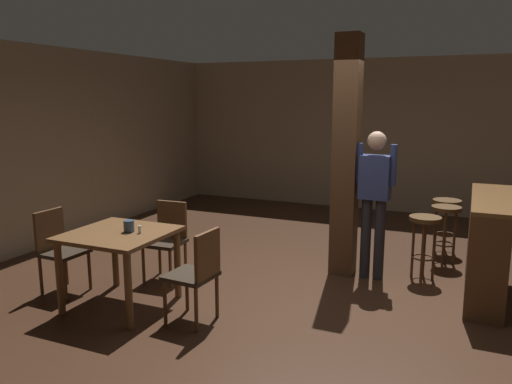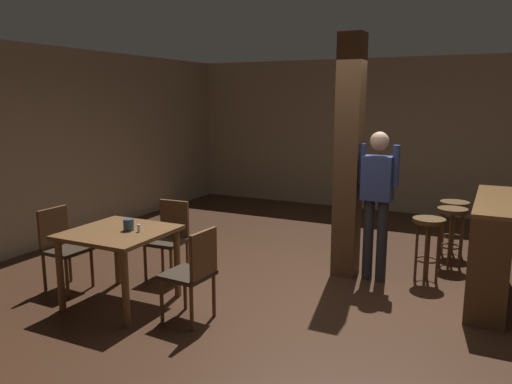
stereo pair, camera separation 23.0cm
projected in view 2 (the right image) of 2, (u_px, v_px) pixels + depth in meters
The scene contains 15 objects.
ground_plane at pixel (308, 294), 5.39m from camera, with size 10.80×10.80×0.00m, color #382114.
wall_back at pixel (395, 136), 9.10m from camera, with size 8.00×0.10×2.80m, color gray.
wall_left at pixel (36, 149), 6.86m from camera, with size 0.10×9.00×2.80m, color gray.
pillar at pixel (349, 158), 5.76m from camera, with size 0.28×0.28×2.80m, color #4C301C.
dining_table at pixel (119, 243), 5.05m from camera, with size 0.96×0.96×0.77m.
chair_north at pixel (170, 235), 5.83m from camera, with size 0.44×0.44×0.89m.
chair_east at pixel (194, 270), 4.64m from camera, with size 0.45×0.45×0.89m.
chair_west at pixel (62, 244), 5.48m from camera, with size 0.44×0.44×0.89m.
napkin_cup at pixel (129, 225), 5.01m from camera, with size 0.11×0.11×0.12m, color #33475B.
salt_shaker at pixel (139, 228), 4.96m from camera, with size 0.03×0.03×0.08m, color silver.
standing_person at pixel (377, 195), 5.63m from camera, with size 0.47×0.22×1.72m.
bar_counter at pixel (491, 247), 5.24m from camera, with size 0.56×1.72×1.06m.
bar_stool_near at pixel (428, 234), 5.69m from camera, with size 0.36×0.36×0.74m.
bar_stool_mid at pixel (452, 222), 6.21m from camera, with size 0.36×0.36×0.74m.
bar_stool_far at pixel (454, 214), 6.66m from camera, with size 0.38×0.38×0.73m.
Camera 2 is at (1.73, -4.82, 2.09)m, focal length 35.00 mm.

